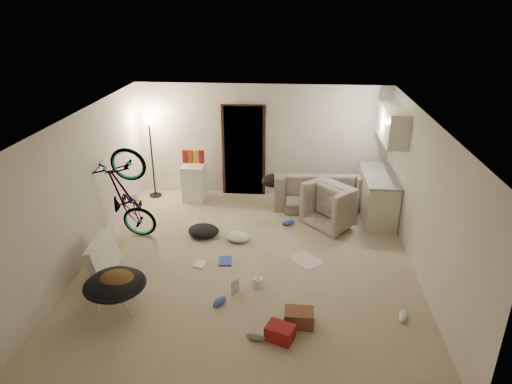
# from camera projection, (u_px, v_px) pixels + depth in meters

# --- Properties ---
(floor) EXTENTS (5.50, 6.00, 0.02)m
(floor) POSITION_uv_depth(u_px,v_px,m) (249.00, 263.00, 7.79)
(floor) COLOR tan
(floor) RESTS_ON ground
(ceiling) EXTENTS (5.50, 6.00, 0.02)m
(ceiling) POSITION_uv_depth(u_px,v_px,m) (248.00, 118.00, 6.80)
(ceiling) COLOR white
(ceiling) RESTS_ON wall_back
(wall_back) EXTENTS (5.50, 0.02, 2.50)m
(wall_back) POSITION_uv_depth(u_px,v_px,m) (262.00, 141.00, 10.05)
(wall_back) COLOR silver
(wall_back) RESTS_ON floor
(wall_front) EXTENTS (5.50, 0.02, 2.50)m
(wall_front) POSITION_uv_depth(u_px,v_px,m) (219.00, 316.00, 4.54)
(wall_front) COLOR silver
(wall_front) RESTS_ON floor
(wall_left) EXTENTS (0.02, 6.00, 2.50)m
(wall_left) POSITION_uv_depth(u_px,v_px,m) (82.00, 190.00, 7.51)
(wall_left) COLOR silver
(wall_left) RESTS_ON floor
(wall_right) EXTENTS (0.02, 6.00, 2.50)m
(wall_right) POSITION_uv_depth(u_px,v_px,m) (425.00, 201.00, 7.09)
(wall_right) COLOR silver
(wall_right) RESTS_ON floor
(doorway) EXTENTS (0.85, 0.10, 2.04)m
(doorway) POSITION_uv_depth(u_px,v_px,m) (244.00, 151.00, 10.14)
(doorway) COLOR black
(doorway) RESTS_ON floor
(door_trim) EXTENTS (0.97, 0.04, 2.10)m
(door_trim) POSITION_uv_depth(u_px,v_px,m) (244.00, 151.00, 10.11)
(door_trim) COLOR black
(door_trim) RESTS_ON floor
(floor_lamp) EXTENTS (0.28, 0.28, 1.81)m
(floor_lamp) POSITION_uv_depth(u_px,v_px,m) (150.00, 141.00, 9.88)
(floor_lamp) COLOR black
(floor_lamp) RESTS_ON floor
(kitchen_counter) EXTENTS (0.60, 1.50, 0.88)m
(kitchen_counter) POSITION_uv_depth(u_px,v_px,m) (377.00, 196.00, 9.26)
(kitchen_counter) COLOR beige
(kitchen_counter) RESTS_ON floor
(counter_top) EXTENTS (0.64, 1.54, 0.04)m
(counter_top) POSITION_uv_depth(u_px,v_px,m) (380.00, 175.00, 9.08)
(counter_top) COLOR gray
(counter_top) RESTS_ON kitchen_counter
(kitchen_uppers) EXTENTS (0.38, 1.40, 0.65)m
(kitchen_uppers) POSITION_uv_depth(u_px,v_px,m) (393.00, 124.00, 8.66)
(kitchen_uppers) COLOR beige
(kitchen_uppers) RESTS_ON wall_right
(sofa) EXTENTS (1.97, 0.87, 0.56)m
(sofa) POSITION_uv_depth(u_px,v_px,m) (319.00, 193.00, 9.83)
(sofa) COLOR #3B443D
(sofa) RESTS_ON floor
(armchair) EXTENTS (1.29, 1.30, 0.63)m
(armchair) POSITION_uv_depth(u_px,v_px,m) (339.00, 207.00, 9.08)
(armchair) COLOR #3B443D
(armchair) RESTS_ON floor
(bicycle) EXTENTS (1.89, 0.89, 1.08)m
(bicycle) POSITION_uv_depth(u_px,v_px,m) (128.00, 215.00, 8.37)
(bicycle) COLOR black
(bicycle) RESTS_ON floor
(book_asset) EXTENTS (0.31, 0.29, 0.02)m
(book_asset) POSITION_uv_depth(u_px,v_px,m) (232.00, 296.00, 6.90)
(book_asset) COLOR maroon
(book_asset) RESTS_ON floor
(mini_fridge) EXTENTS (0.48, 0.48, 0.80)m
(mini_fridge) POSITION_uv_depth(u_px,v_px,m) (194.00, 182.00, 10.08)
(mini_fridge) COLOR white
(mini_fridge) RESTS_ON floor
(snack_box_0) EXTENTS (0.10, 0.07, 0.30)m
(snack_box_0) POSITION_uv_depth(u_px,v_px,m) (185.00, 156.00, 9.86)
(snack_box_0) COLOR maroon
(snack_box_0) RESTS_ON mini_fridge
(snack_box_1) EXTENTS (0.11, 0.09, 0.30)m
(snack_box_1) POSITION_uv_depth(u_px,v_px,m) (191.00, 157.00, 9.85)
(snack_box_1) COLOR #B64316
(snack_box_1) RESTS_ON mini_fridge
(snack_box_2) EXTENTS (0.10, 0.07, 0.30)m
(snack_box_2) POSITION_uv_depth(u_px,v_px,m) (196.00, 157.00, 9.84)
(snack_box_2) COLOR gold
(snack_box_2) RESTS_ON mini_fridge
(snack_box_3) EXTENTS (0.11, 0.08, 0.30)m
(snack_box_3) POSITION_uv_depth(u_px,v_px,m) (201.00, 157.00, 9.83)
(snack_box_3) COLOR maroon
(snack_box_3) RESTS_ON mini_fridge
(saucer_chair) EXTENTS (0.87, 0.87, 0.62)m
(saucer_chair) POSITION_uv_depth(u_px,v_px,m) (116.00, 289.00, 6.44)
(saucer_chair) COLOR silver
(saucer_chair) RESTS_ON floor
(hoodie) EXTENTS (0.55, 0.48, 0.22)m
(hoodie) POSITION_uv_depth(u_px,v_px,m) (117.00, 279.00, 6.33)
(hoodie) COLOR brown
(hoodie) RESTS_ON saucer_chair
(sofa_drape) EXTENTS (0.65, 0.58, 0.28)m
(sofa_drape) POSITION_uv_depth(u_px,v_px,m) (275.00, 181.00, 9.80)
(sofa_drape) COLOR black
(sofa_drape) RESTS_ON sofa
(tv_box) EXTENTS (0.33, 1.02, 0.67)m
(tv_box) POSITION_uv_depth(u_px,v_px,m) (103.00, 257.00, 7.33)
(tv_box) COLOR silver
(tv_box) RESTS_ON floor
(drink_case_a) EXTENTS (0.40, 0.29, 0.23)m
(drink_case_a) POSITION_uv_depth(u_px,v_px,m) (299.00, 318.00, 6.26)
(drink_case_a) COLOR brown
(drink_case_a) RESTS_ON floor
(drink_case_b) EXTENTS (0.43, 0.37, 0.21)m
(drink_case_b) POSITION_uv_depth(u_px,v_px,m) (280.00, 333.00, 6.00)
(drink_case_b) COLOR maroon
(drink_case_b) RESTS_ON floor
(juicer) EXTENTS (0.15, 0.15, 0.21)m
(juicer) POSITION_uv_depth(u_px,v_px,m) (258.00, 282.00, 7.10)
(juicer) COLOR white
(juicer) RESTS_ON floor
(newspaper) EXTENTS (0.64, 0.66, 0.01)m
(newspaper) POSITION_uv_depth(u_px,v_px,m) (306.00, 260.00, 7.86)
(newspaper) COLOR silver
(newspaper) RESTS_ON floor
(book_blue) EXTENTS (0.24, 0.31, 0.03)m
(book_blue) POSITION_uv_depth(u_px,v_px,m) (225.00, 261.00, 7.80)
(book_blue) COLOR #3049AF
(book_blue) RESTS_ON floor
(book_white) EXTENTS (0.23, 0.27, 0.02)m
(book_white) POSITION_uv_depth(u_px,v_px,m) (200.00, 264.00, 7.71)
(book_white) COLOR silver
(book_white) RESTS_ON floor
(shoe_0) EXTENTS (0.30, 0.26, 0.11)m
(shoe_0) POSITION_uv_depth(u_px,v_px,m) (288.00, 223.00, 9.04)
(shoe_0) COLOR #3049AF
(shoe_0) RESTS_ON floor
(shoe_2) EXTENTS (0.24, 0.30, 0.10)m
(shoe_2) POSITION_uv_depth(u_px,v_px,m) (220.00, 301.00, 6.70)
(shoe_2) COLOR #3049AF
(shoe_2) RESTS_ON floor
(shoe_3) EXTENTS (0.28, 0.17, 0.10)m
(shoe_3) POSITION_uv_depth(u_px,v_px,m) (256.00, 337.00, 6.00)
(shoe_3) COLOR slate
(shoe_3) RESTS_ON floor
(shoe_4) EXTENTS (0.20, 0.30, 0.10)m
(shoe_4) POSITION_uv_depth(u_px,v_px,m) (403.00, 316.00, 6.40)
(shoe_4) COLOR white
(shoe_4) RESTS_ON floor
(clothes_lump_a) EXTENTS (0.70, 0.64, 0.19)m
(clothes_lump_a) POSITION_uv_depth(u_px,v_px,m) (204.00, 231.00, 8.64)
(clothes_lump_a) COLOR black
(clothes_lump_a) RESTS_ON floor
(clothes_lump_c) EXTENTS (0.57, 0.55, 0.14)m
(clothes_lump_c) POSITION_uv_depth(u_px,v_px,m) (238.00, 237.00, 8.48)
(clothes_lump_c) COLOR silver
(clothes_lump_c) RESTS_ON floor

